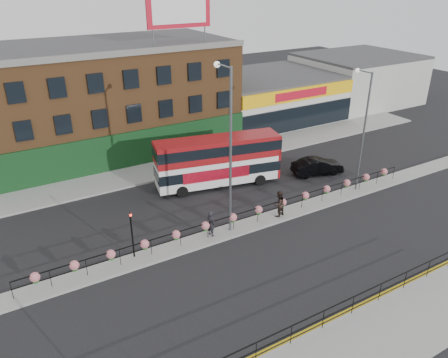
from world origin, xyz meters
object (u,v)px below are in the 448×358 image
pedestrian_b (279,204)px  lamp_column_east (363,122)px  lamp_column_west (228,138)px  car (317,166)px  double_decker_bus (218,157)px  pedestrian_a (211,223)px

pedestrian_b → lamp_column_east: size_ratio=0.21×
pedestrian_b → lamp_column_west: lamp_column_west is taller
car → pedestrian_b: size_ratio=2.40×
double_decker_bus → pedestrian_b: double_decker_bus is taller
double_decker_bus → pedestrian_a: (-4.38, -6.67, -1.49)m
car → lamp_column_west: lamp_column_west is taller
double_decker_bus → lamp_column_east: (9.10, -6.37, 3.24)m
car → lamp_column_east: (0.51, -3.88, 5.05)m
car → lamp_column_east: 6.39m
lamp_column_west → pedestrian_b: bearing=-5.7°
lamp_column_west → lamp_column_east: bearing=0.4°
pedestrian_b → lamp_column_west: (-4.00, 0.40, 5.61)m
pedestrian_b → lamp_column_west: 6.90m
pedestrian_b → car: bearing=-162.4°
car → lamp_column_west: (-11.53, -3.97, 6.00)m
pedestrian_b → double_decker_bus: bearing=-93.7°
double_decker_bus → pedestrian_a: 8.11m
lamp_column_east → lamp_column_west: bearing=-179.6°
car → pedestrian_a: 13.63m
pedestrian_b → lamp_column_east: bearing=170.9°
double_decker_bus → lamp_column_east: 11.58m
lamp_column_west → double_decker_bus: bearing=65.6°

